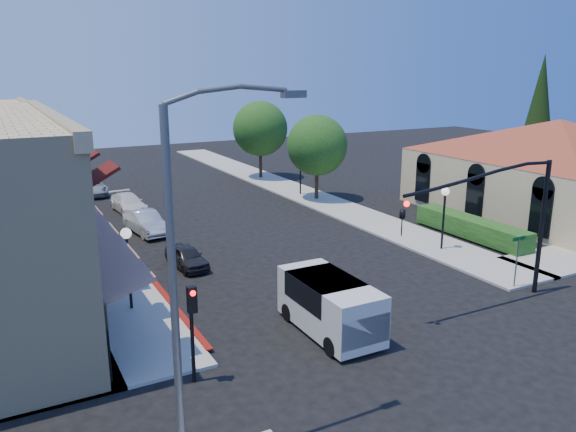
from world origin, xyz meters
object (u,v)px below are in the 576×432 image
parked_car_d (91,187)px  lamppost_right_far (300,161)px  cobra_streetlight (187,265)px  lamppost_right_near (445,203)px  secondary_signal (192,316)px  street_tree_b (260,129)px  street_name_sign (517,253)px  parked_car_c (128,203)px  parked_car_b (146,223)px  street_tree_a (317,145)px  conifer_far (539,111)px  lamppost_left_near (127,248)px  signal_mast_arm (510,210)px  parked_car_a (187,257)px  lamppost_left_far (76,186)px  white_van (331,303)px

parked_car_d → lamppost_right_far: bearing=-28.8°
cobra_streetlight → lamppost_right_near: 20.44m
parked_car_d → secondary_signal: bearing=-93.6°
street_tree_b → lamppost_right_near: street_tree_b is taller
street_name_sign → parked_car_c: 25.93m
lamppost_right_far → parked_car_b: 14.62m
street_tree_a → street_name_sign: (-1.30, -19.80, -2.50)m
conifer_far → lamppost_left_near: (-36.50, -10.00, -3.62)m
street_name_sign → parked_car_d: size_ratio=0.53×
lamppost_right_far → conifer_far: bearing=-17.1°
conifer_far → parked_car_d: bearing=157.7°
signal_mast_arm → lamppost_right_near: signal_mast_arm is taller
street_name_sign → lamppost_left_near: size_ratio=0.70×
parked_car_c → secondary_signal: bearing=-102.8°
signal_mast_arm → lamppost_left_near: signal_mast_arm is taller
cobra_streetlight → lamppost_right_far: 31.53m
street_tree_b → lamppost_right_near: bearing=-90.7°
lamppost_left_near → street_name_sign: bearing=-19.9°
secondary_signal → parked_car_b: 17.91m
parked_car_b → parked_car_d: 13.05m
secondary_signal → parked_car_a: 11.20m
secondary_signal → lamppost_left_far: size_ratio=0.93×
street_tree_b → lamppost_left_near: size_ratio=1.97×
street_tree_a → white_van: street_tree_a is taller
lamppost_left_near → lamppost_right_far: 23.35m
street_name_sign → lamppost_left_near: 17.05m
street_tree_b → lamppost_left_far: street_tree_b is taller
parked_car_a → parked_car_b: 7.01m
street_tree_a → parked_car_c: (-13.60, 3.00, -3.57)m
secondary_signal → parked_car_c: 23.87m
secondary_signal → parked_car_a: (3.20, 10.59, -1.75)m
street_tree_b → lamppost_left_far: size_ratio=1.97×
lamppost_right_near → parked_car_a: 14.06m
conifer_far → cobra_streetlight: size_ratio=1.18×
conifer_far → street_name_sign: conifer_far is taller
lamppost_right_far → parked_car_d: bearing=151.4°
cobra_streetlight → lamppost_left_far: cobra_streetlight is taller
conifer_far → cobra_streetlight: conifer_far is taller
cobra_streetlight → white_van: bearing=32.8°
street_tree_a → street_name_sign: size_ratio=2.59×
lamppost_left_far → white_van: (6.22, -19.58, -1.52)m
street_name_sign → white_van: street_name_sign is taller
cobra_streetlight → lamppost_right_far: cobra_streetlight is taller
street_tree_b → parked_car_b: street_tree_b is taller
lamppost_left_far → parked_car_c: 5.21m
lamppost_left_far → parked_car_b: size_ratio=0.85×
lamppost_right_far → parked_car_d: 16.86m
white_van → parked_car_a: white_van is taller
white_van → lamppost_right_near: bearing=27.4°
lamppost_left_far → white_van: size_ratio=0.75×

